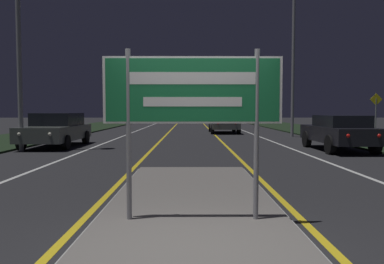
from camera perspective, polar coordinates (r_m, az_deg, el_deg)
name	(u,v)px	position (r m, az deg, el deg)	size (l,w,h in m)	color
ground_plane	(193,261)	(4.19, 0.22, -19.04)	(160.00, 160.00, 0.00)	#232326
median_island	(193,223)	(5.30, 0.09, -13.71)	(2.80, 9.57, 0.10)	#999993
verge_left	(42,135)	(25.73, -21.90, -0.41)	(5.00, 100.00, 0.08)	black
verge_right	(338,135)	(25.75, 21.42, -0.39)	(5.00, 100.00, 0.08)	black
centre_line_yellow_left	(170,131)	(28.96, -3.40, 0.14)	(0.12, 70.00, 0.01)	gold
centre_line_yellow_right	(211,131)	(28.96, 2.91, 0.14)	(0.12, 70.00, 0.01)	gold
lane_line_white_left	(136,131)	(29.22, -8.51, 0.14)	(0.12, 70.00, 0.01)	silver
lane_line_white_right	(245,131)	(29.23, 8.02, 0.14)	(0.12, 70.00, 0.01)	silver
edge_line_white_left	(97,131)	(29.79, -14.23, 0.13)	(0.10, 70.00, 0.01)	silver
edge_line_white_right	(283,131)	(29.81, 13.73, 0.14)	(0.10, 70.00, 0.01)	silver
highway_sign	(193,98)	(5.07, 0.09, 5.28)	(2.42, 0.07, 2.32)	gray
streetlight_right_near	(293,43)	(23.72, 15.20, 12.97)	(0.45, 0.45, 9.36)	gray
car_receding_0	(339,131)	(15.96, 21.44, 0.08)	(1.85, 4.48, 1.40)	black
car_receding_1	(224,122)	(26.64, 4.87, 1.54)	(1.99, 4.52, 1.46)	#4C514C
car_approaching_0	(57,129)	(17.59, -19.93, 0.40)	(2.02, 4.65, 1.48)	#4C514C
warning_sign	(376,112)	(20.38, 26.21, 2.69)	(0.60, 0.06, 2.35)	gray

